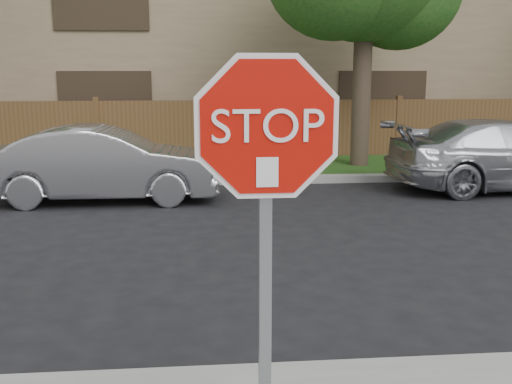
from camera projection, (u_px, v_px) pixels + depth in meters
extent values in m
plane|color=black|center=(364.00, 370.00, 4.92)|extent=(90.00, 90.00, 0.00)
cube|color=gray|center=(263.00, 180.00, 12.86)|extent=(70.00, 0.30, 0.15)
cube|color=#1E4714|center=(257.00, 168.00, 14.47)|extent=(70.00, 3.00, 0.12)
cube|color=brown|center=(251.00, 131.00, 15.88)|extent=(70.00, 0.12, 1.60)
cube|color=#897155|center=(238.00, 51.00, 20.89)|extent=(34.00, 8.00, 6.00)
cylinder|color=#382B21|center=(362.00, 88.00, 14.20)|extent=(0.44, 0.44, 3.92)
cube|color=gray|center=(265.00, 295.00, 3.18)|extent=(0.07, 0.06, 2.30)
cylinder|color=white|center=(267.00, 127.00, 2.94)|extent=(1.01, 0.02, 1.01)
cylinder|color=#B70F07|center=(267.00, 127.00, 2.93)|extent=(0.93, 0.02, 0.93)
cube|color=white|center=(267.00, 172.00, 2.96)|extent=(0.11, 0.00, 0.15)
imported|color=#9D9DA1|center=(104.00, 164.00, 11.03)|extent=(4.21, 1.48, 1.38)
imported|color=#AEB0B6|center=(508.00, 155.00, 12.10)|extent=(4.98, 2.25, 1.42)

